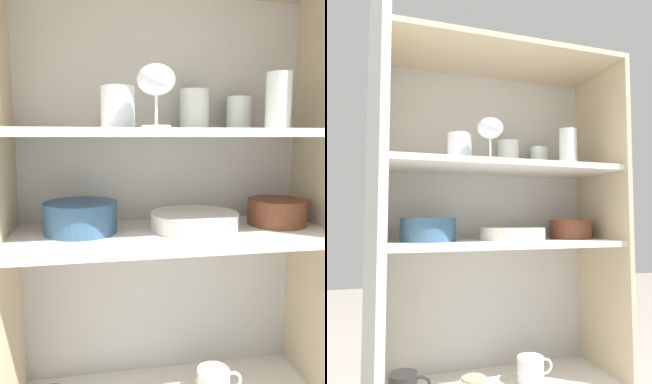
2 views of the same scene
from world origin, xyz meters
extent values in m
cube|color=silver|center=(0.00, 0.32, 0.72)|extent=(0.86, 0.02, 1.44)
cube|color=#CCB793|center=(-0.42, 0.16, 0.72)|extent=(0.02, 0.35, 1.44)
cube|color=#CCB793|center=(0.42, 0.16, 0.72)|extent=(0.02, 0.35, 1.44)
cube|color=#CCB793|center=(0.00, 0.16, 1.45)|extent=(0.86, 0.35, 0.02)
cube|color=silver|center=(0.00, 0.16, 0.79)|extent=(0.83, 0.31, 0.02)
cube|color=silver|center=(0.00, 0.16, 1.06)|extent=(0.83, 0.31, 0.02)
cube|color=silver|center=(-0.42, -0.23, 0.72)|extent=(0.04, 0.43, 1.44)
cylinder|color=white|center=(0.27, 0.13, 1.14)|extent=(0.07, 0.07, 0.14)
cylinder|color=white|center=(0.08, 0.26, 1.12)|extent=(0.08, 0.08, 0.11)
cylinder|color=white|center=(0.21, 0.26, 1.12)|extent=(0.07, 0.07, 0.09)
cylinder|color=white|center=(-0.14, 0.16, 1.12)|extent=(0.08, 0.08, 0.10)
cylinder|color=white|center=(-0.06, 0.06, 1.07)|extent=(0.07, 0.07, 0.01)
cylinder|color=white|center=(-0.06, 0.06, 1.11)|extent=(0.01, 0.01, 0.06)
ellipsoid|color=white|center=(-0.06, 0.06, 1.17)|extent=(0.09, 0.09, 0.07)
cylinder|color=silver|center=(0.06, 0.18, 0.81)|extent=(0.24, 0.24, 0.01)
cylinder|color=silver|center=(0.06, 0.18, 0.82)|extent=(0.24, 0.24, 0.01)
cylinder|color=silver|center=(0.06, 0.18, 0.83)|extent=(0.24, 0.24, 0.01)
cylinder|color=silver|center=(0.06, 0.18, 0.84)|extent=(0.24, 0.24, 0.01)
cylinder|color=silver|center=(0.06, 0.18, 0.84)|extent=(0.24, 0.24, 0.01)
cylinder|color=#33567A|center=(-0.24, 0.19, 0.84)|extent=(0.19, 0.19, 0.08)
torus|color=#33567A|center=(-0.24, 0.19, 0.88)|extent=(0.18, 0.18, 0.01)
cylinder|color=brown|center=(0.31, 0.19, 0.84)|extent=(0.16, 0.16, 0.07)
torus|color=brown|center=(0.31, 0.19, 0.87)|extent=(0.16, 0.16, 0.01)
cylinder|color=white|center=(0.12, 0.15, 0.36)|extent=(0.09, 0.09, 0.09)
torus|color=white|center=(0.17, 0.15, 0.36)|extent=(0.06, 0.01, 0.06)
cylinder|color=tan|center=(-0.10, 0.09, 0.38)|extent=(0.08, 0.08, 0.01)
camera|label=1|loc=(-0.19, -0.78, 1.05)|focal=35.00mm
camera|label=2|loc=(-0.44, -1.08, 0.88)|focal=35.00mm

